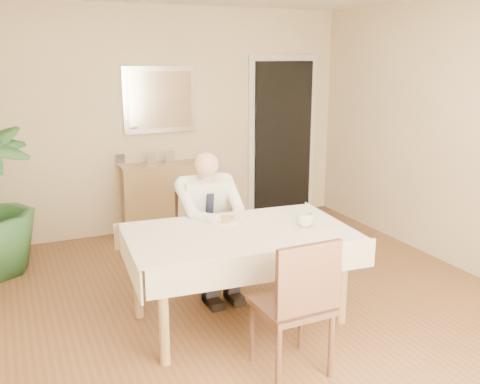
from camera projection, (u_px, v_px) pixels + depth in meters
name	position (u px, v px, depth m)	size (l,w,h in m)	color
room	(259.00, 158.00, 4.05)	(5.00, 5.02, 2.60)	brown
doorway	(283.00, 138.00, 6.91)	(0.96, 0.07, 2.10)	beige
mirror	(160.00, 100.00, 6.14)	(0.86, 0.04, 0.76)	silver
dining_table	(239.00, 241.00, 4.11)	(1.79, 1.14, 0.75)	olive
chair_far	(201.00, 232.00, 4.94)	(0.44, 0.45, 0.84)	#452B1F
chair_near	(298.00, 300.00, 3.41)	(0.46, 0.46, 0.96)	#452B1F
seated_man	(211.00, 217.00, 4.63)	(0.48, 0.72, 1.24)	white
plate	(224.00, 221.00, 4.29)	(0.26, 0.26, 0.02)	white
food	(224.00, 219.00, 4.29)	(0.14, 0.14, 0.06)	olive
knife	(232.00, 221.00, 4.25)	(0.01, 0.01, 0.13)	silver
fork	(223.00, 222.00, 4.22)	(0.01, 0.01, 0.13)	silver
coffee_mug	(305.00, 220.00, 4.18)	(0.13, 0.13, 0.11)	white
sideboard	(167.00, 198.00, 6.30)	(1.03, 0.35, 0.83)	olive
photo_frame_left	(120.00, 160.00, 6.04)	(0.10, 0.02, 0.14)	silver
photo_frame_center	(151.00, 159.00, 6.14)	(0.10, 0.02, 0.14)	silver
photo_frame_right	(170.00, 157.00, 6.22)	(0.10, 0.02, 0.14)	silver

